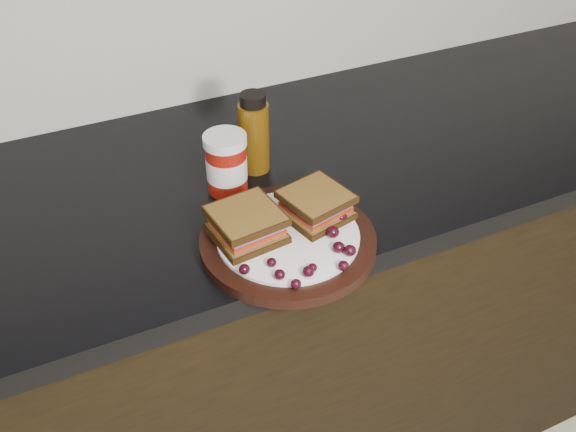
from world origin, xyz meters
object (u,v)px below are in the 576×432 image
(plate, at_px, (288,241))
(sandwich_left, at_px, (246,224))
(oil_bottle, at_px, (254,133))
(condiment_jar, at_px, (226,163))

(plate, distance_m, sandwich_left, 0.07)
(oil_bottle, bearing_deg, sandwich_left, -115.79)
(sandwich_left, relative_size, oil_bottle, 0.67)
(condiment_jar, distance_m, oil_bottle, 0.08)
(plate, relative_size, sandwich_left, 2.75)
(sandwich_left, bearing_deg, oil_bottle, 57.64)
(sandwich_left, height_order, condiment_jar, condiment_jar)
(plate, relative_size, oil_bottle, 1.84)
(sandwich_left, height_order, oil_bottle, oil_bottle)
(plate, xyz_separation_m, condiment_jar, (-0.03, 0.18, 0.05))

